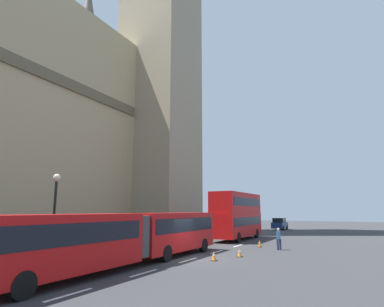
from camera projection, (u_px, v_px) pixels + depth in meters
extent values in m
plane|color=#333335|center=(194.00, 259.00, 20.26)|extent=(160.00, 160.00, 0.00)
cube|color=silver|center=(69.00, 295.00, 11.59)|extent=(2.20, 0.16, 0.01)
cube|color=silver|center=(144.00, 273.00, 15.59)|extent=(2.20, 0.16, 0.01)
cube|color=silver|center=(188.00, 260.00, 19.60)|extent=(2.20, 0.16, 0.01)
cube|color=silver|center=(217.00, 252.00, 23.60)|extent=(2.20, 0.16, 0.01)
cube|color=silver|center=(238.00, 246.00, 27.61)|extent=(2.20, 0.16, 0.01)
cube|color=tan|center=(161.00, 51.00, 49.66)|extent=(9.64, 9.64, 55.68)
cone|color=#565147|center=(88.00, 7.00, 41.78)|extent=(2.40, 2.40, 6.31)
cube|color=#B20F0F|center=(172.00, 231.00, 21.98)|extent=(8.43, 2.50, 2.50)
cube|color=black|center=(172.00, 224.00, 22.06)|extent=(7.75, 2.54, 0.90)
cube|color=#B20F0F|center=(62.00, 243.00, 13.86)|extent=(8.43, 2.50, 2.50)
cube|color=black|center=(63.00, 233.00, 13.94)|extent=(7.75, 2.54, 0.90)
cylinder|color=#3F3F3F|center=(130.00, 236.00, 17.92)|extent=(2.38, 2.38, 2.25)
cylinder|color=black|center=(203.00, 245.00, 23.61)|extent=(1.00, 0.30, 1.00)
cylinder|color=black|center=(166.00, 253.00, 19.06)|extent=(1.00, 0.30, 1.00)
cylinder|color=black|center=(22.00, 285.00, 10.93)|extent=(1.00, 0.30, 1.00)
cube|color=#B20F0F|center=(237.00, 224.00, 33.67)|extent=(9.70, 2.50, 2.40)
cube|color=black|center=(237.00, 221.00, 33.74)|extent=(8.73, 2.54, 0.84)
cube|color=#B20F0F|center=(237.00, 203.00, 34.07)|extent=(9.50, 2.50, 2.10)
cube|color=black|center=(237.00, 202.00, 34.09)|extent=(8.73, 2.54, 0.84)
cylinder|color=black|center=(256.00, 233.00, 35.66)|extent=(1.00, 0.30, 1.00)
cylinder|color=black|center=(238.00, 237.00, 30.26)|extent=(1.00, 0.30, 1.00)
cube|color=navy|center=(280.00, 225.00, 51.07)|extent=(4.40, 1.80, 0.90)
cube|color=black|center=(279.00, 220.00, 51.04)|extent=(2.46, 1.66, 0.70)
cylinder|color=black|center=(287.00, 227.00, 51.86)|extent=(0.64, 0.30, 0.64)
cylinder|color=black|center=(283.00, 228.00, 49.41)|extent=(0.64, 0.30, 0.64)
cube|color=black|center=(214.00, 261.00, 19.40)|extent=(0.36, 0.36, 0.03)
cone|color=orange|center=(214.00, 256.00, 19.45)|extent=(0.28, 0.28, 0.55)
cylinder|color=white|center=(214.00, 255.00, 19.46)|extent=(0.17, 0.17, 0.08)
cube|color=black|center=(240.00, 257.00, 21.01)|extent=(0.36, 0.36, 0.03)
cone|color=orange|center=(240.00, 252.00, 21.06)|extent=(0.28, 0.28, 0.55)
cylinder|color=white|center=(240.00, 252.00, 21.06)|extent=(0.17, 0.17, 0.08)
cube|color=black|center=(260.00, 247.00, 26.71)|extent=(0.36, 0.36, 0.03)
cone|color=orange|center=(260.00, 243.00, 26.76)|extent=(0.28, 0.28, 0.55)
cylinder|color=white|center=(260.00, 243.00, 26.77)|extent=(0.17, 0.17, 0.08)
cylinder|color=black|center=(50.00, 261.00, 18.34)|extent=(0.32, 0.32, 0.30)
cylinder|color=black|center=(53.00, 222.00, 18.74)|extent=(0.16, 0.16, 4.80)
sphere|color=beige|center=(57.00, 178.00, 19.21)|extent=(0.44, 0.44, 0.44)
cylinder|color=#262D4C|center=(280.00, 244.00, 24.73)|extent=(0.16, 0.16, 0.86)
cylinder|color=#262D4C|center=(278.00, 244.00, 24.76)|extent=(0.16, 0.16, 0.86)
cube|color=#3372B2|center=(279.00, 235.00, 24.88)|extent=(0.46, 0.35, 0.60)
sphere|color=tan|center=(278.00, 229.00, 24.95)|extent=(0.22, 0.22, 0.22)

